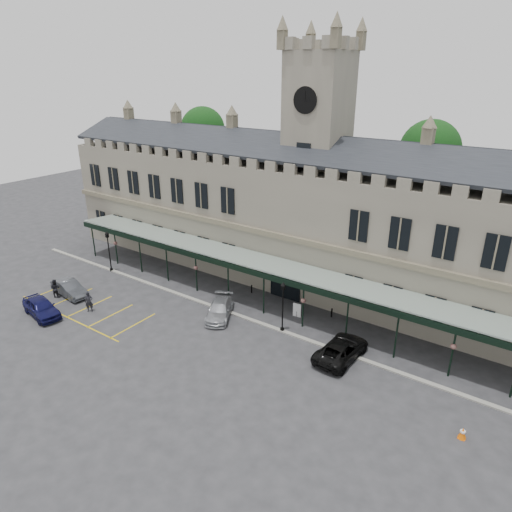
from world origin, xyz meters
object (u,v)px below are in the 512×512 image
Objects in this scene: car_taxi at (220,310)px; car_van at (341,349)px; station_building at (313,221)px; car_left_b at (69,288)px; lamp_post_left at (109,248)px; person_b at (55,288)px; traffic_cone at (463,433)px; clock_tower at (316,153)px; sign_board at (297,310)px; lamp_post_mid at (283,303)px; person_a at (89,302)px; car_left_a at (41,307)px.

car_taxi is 0.90× the size of car_van.
car_taxi is (-2.88, -11.44, -5.76)m from station_building.
station_building is 13.13× the size of car_left_b.
station_building is 13.02× the size of lamp_post_left.
car_taxi is at bearing 177.23° from person_b.
traffic_cone is 0.17× the size of car_left_b.
clock_tower is 19.23× the size of sign_board.
station_building is at bearing 48.00° from car_taxi.
person_a is at bearing -156.37° from lamp_post_mid.
car_left_b is (-35.67, -2.07, 0.38)m from traffic_cone.
car_left_b is at bearing -176.68° from traffic_cone.
station_building is 11.08× the size of car_van.
car_left_b is 1.28m from person_b.
car_van is at bearing -7.10° from lamp_post_mid.
car_taxi is at bearing -14.02° from person_a.
person_a is (-10.32, -5.99, 0.26)m from car_taxi.
person_b is at bearing 173.69° from car_taxi.
car_left_a reaches higher than traffic_cone.
station_building reaches higher than sign_board.
lamp_post_left is 1.01× the size of car_left_b.
car_taxi is (14.62, 5.11, -0.05)m from car_left_b.
lamp_post_left reaches higher than traffic_cone.
lamp_post_left is 9.20m from person_a.
person_a is 1.05× the size of person_b.
traffic_cone is 0.16× the size of car_taxi.
car_taxi is 2.63× the size of person_b.
station_building is 26.53m from car_left_a.
person_b is at bearing 146.84° from car_left_b.
station_building reaches higher than car_taxi.
car_left_b is at bearing -136.45° from clock_tower.
person_b is at bearing 136.98° from person_a.
person_b is at bearing 16.92° from car_van.
person_b reaches higher than car_van.
lamp_post_left is 21.97m from sign_board.
sign_board is 22.19m from car_left_b.
clock_tower is 5.38× the size of lamp_post_left.
car_taxi is (-5.63, -3.94, 0.07)m from sign_board.
lamp_post_mid is (2.99, -10.35, -3.76)m from station_building.
clock_tower is 25.07m from person_a.
traffic_cone is (15.18, -4.13, -2.33)m from lamp_post_mid.
sign_board is at bearing -70.03° from clock_tower.
car_van is at bearing -36.91° from sign_board.
sign_board is 22.77m from car_left_a.
car_left_b is at bearing -76.92° from lamp_post_left.
car_left_a is (-34.20, -5.89, 0.45)m from traffic_cone.
car_taxi is (-5.87, -1.09, -2.01)m from lamp_post_mid.
person_a is (-15.96, -9.93, 0.34)m from sign_board.
traffic_cone is 0.42× the size of person_b.
car_left_b is 2.37× the size of person_a.
car_taxi is at bearing -64.88° from car_left_b.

